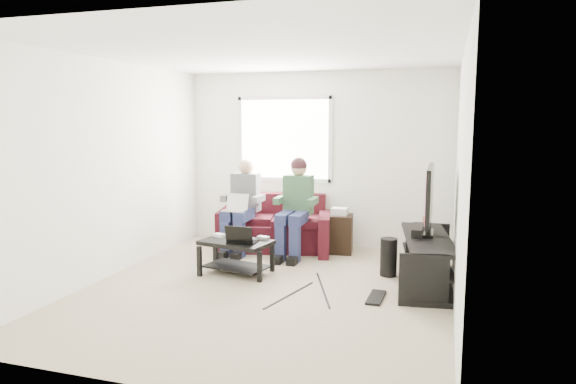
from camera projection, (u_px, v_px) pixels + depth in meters
The scene contains 26 objects.
floor at pixel (267, 290), 5.75m from camera, with size 4.50×4.50×0.00m, color #B5A98C.
ceiling at pixel (265, 52), 5.39m from camera, with size 4.50×4.50×0.00m, color white.
wall_back at pixel (316, 159), 7.70m from camera, with size 4.50×4.50×0.00m, color white.
wall_front at pixel (153, 209), 3.44m from camera, with size 4.50×4.50×0.00m, color white.
wall_left at pixel (109, 169), 6.16m from camera, with size 4.50×4.50×0.00m, color white.
wall_right at pixel (460, 181), 4.99m from camera, with size 4.50×4.50×0.00m, color white.
window at pixel (284, 139), 7.79m from camera, with size 1.48×0.04×1.28m.
sofa at pixel (275, 228), 7.58m from camera, with size 1.84×1.06×0.79m.
person_left at pixel (242, 202), 7.37m from camera, with size 0.40×0.71×1.32m.
person_right at pixel (296, 200), 7.15m from camera, with size 0.40×0.71×1.37m.
laptop_silver at pixel (235, 207), 7.14m from camera, with size 0.32×0.22×0.24m, color silver, non-canonical shape.
coffee_table at pixel (236, 249), 6.32m from camera, with size 0.93×0.67×0.42m.
laptop_black at pixel (243, 233), 6.17m from camera, with size 0.34×0.24×0.24m, color black, non-canonical shape.
controller_a at pixel (219, 235), 6.49m from camera, with size 0.14×0.09×0.04m, color silver.
controller_b at pixel (234, 235), 6.50m from camera, with size 0.14×0.09×0.04m, color black.
controller_c at pixel (263, 238), 6.35m from camera, with size 0.14×0.09×0.04m, color gray.
tv_stand at pixel (427, 263), 5.96m from camera, with size 0.72×1.73×0.55m.
tv at pixel (429, 196), 5.95m from camera, with size 0.12×1.10×0.81m.
soundbar at pixel (418, 230), 6.04m from camera, with size 0.12×0.50×0.10m, color black.
drink_cup at pixel (426, 221), 6.52m from camera, with size 0.08×0.08×0.12m, color #A06C45.
console_white at pixel (426, 266), 5.57m from camera, with size 0.30×0.22×0.06m, color silver.
console_grey at pixel (428, 249), 6.23m from camera, with size 0.34×0.26×0.08m, color gray.
console_black at pixel (427, 257), 5.90m from camera, with size 0.38×0.30×0.07m, color black.
subwoofer at pixel (389, 257), 6.25m from camera, with size 0.20×0.20×0.46m, color black.
keyboard_floor at pixel (376, 297), 5.47m from camera, with size 0.15×0.46×0.03m, color black.
end_table at pixel (339, 233), 7.34m from camera, with size 0.37×0.37×0.65m.
Camera 1 is at (1.87, -5.22, 1.90)m, focal length 32.00 mm.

